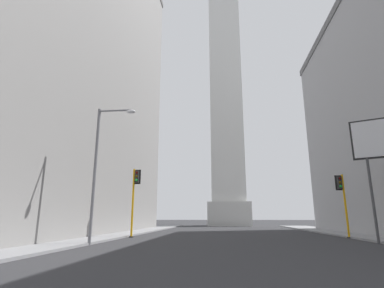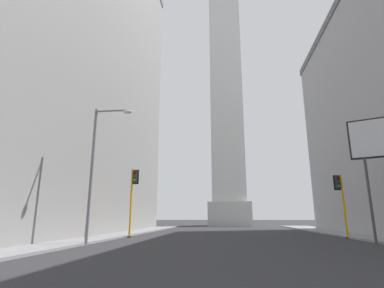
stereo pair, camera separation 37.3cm
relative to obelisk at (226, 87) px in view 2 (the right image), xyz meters
The scene contains 6 objects.
sidewalk_left 51.48m from the obelisk, 106.75° to the right, with size 5.00×74.55×0.15m, color gray.
building_left 44.10m from the obelisk, 124.82° to the right, with size 25.06×45.31×43.27m.
obelisk is the anchor object (origin of this frame).
traffic_light_mid_left 46.35m from the obelisk, 103.61° to the right, with size 0.78×0.50×6.02m.
traffic_light_mid_right 45.87m from the obelisk, 75.45° to the right, with size 0.79×0.52×5.38m.
street_lamp 51.75m from the obelisk, 101.60° to the right, with size 2.70×0.36×9.12m.
Camera 2 is at (-0.51, -1.28, 1.72)m, focal length 28.00 mm.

